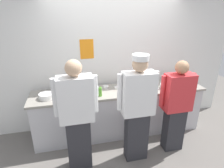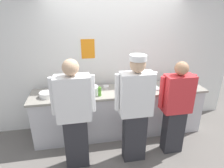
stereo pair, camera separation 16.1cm
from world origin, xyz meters
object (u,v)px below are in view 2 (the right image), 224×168
sheet_tray (144,87)px  chef_center (136,108)px  ramekin_green_sauce (177,87)px  ramekin_orange_sauce (106,86)px  squeeze_bottle_secondary (100,91)px  squeeze_bottle_primary (72,85)px  plate_stack_rear (47,94)px  mixing_bowl_steel (89,90)px  chef_far_right (176,107)px  ramekin_yellow_sauce (117,87)px  chef_near_left (74,114)px  plate_stack_front (167,87)px  deli_cup (124,84)px  ramekin_red_sauce (65,94)px

sheet_tray → chef_center: bearing=-117.1°
ramekin_green_sauce → ramekin_orange_sauce: 1.34m
squeeze_bottle_secondary → ramekin_orange_sauce: (0.16, 0.35, -0.07)m
chef_center → squeeze_bottle_primary: bearing=136.9°
plate_stack_rear → mixing_bowl_steel: size_ratio=0.78×
chef_far_right → ramekin_yellow_sauce: (-0.80, 0.76, 0.09)m
chef_center → squeeze_bottle_secondary: (-0.46, 0.56, 0.07)m
squeeze_bottle_primary → chef_near_left: bearing=-87.3°
chef_far_right → ramekin_orange_sauce: size_ratio=14.62×
plate_stack_front → sheet_tray: 0.43m
chef_far_right → squeeze_bottle_secondary: 1.27m
ramekin_green_sauce → deli_cup: bearing=165.9°
squeeze_bottle_primary → deli_cup: (0.97, 0.01, -0.05)m
squeeze_bottle_secondary → ramekin_red_sauce: 0.60m
plate_stack_rear → squeeze_bottle_primary: 0.46m
chef_near_left → squeeze_bottle_secondary: size_ratio=9.10×
sheet_tray → squeeze_bottle_primary: size_ratio=2.56×
chef_near_left → ramekin_yellow_sauce: size_ratio=18.92×
chef_far_right → ramekin_yellow_sauce: chef_far_right is taller
chef_center → ramekin_orange_sauce: (-0.30, 0.91, -0.00)m
chef_near_left → chef_center: size_ratio=0.99×
ramekin_green_sauce → chef_far_right: bearing=-119.0°
plate_stack_rear → squeeze_bottle_primary: (0.41, 0.19, 0.06)m
squeeze_bottle_secondary → ramekin_green_sauce: squeeze_bottle_secondary is taller
squeeze_bottle_primary → ramekin_red_sauce: 0.25m
squeeze_bottle_secondary → ramekin_orange_sauce: squeeze_bottle_secondary is taller
chef_center → deli_cup: chef_center is taller
ramekin_yellow_sauce → chef_center: bearing=-82.8°
ramekin_yellow_sauce → ramekin_red_sauce: bearing=-171.1°
plate_stack_rear → sheet_tray: bearing=2.5°
ramekin_green_sauce → deli_cup: (-0.98, 0.25, 0.03)m
plate_stack_rear → chef_near_left: bearing=-55.5°
mixing_bowl_steel → ramekin_orange_sauce: mixing_bowl_steel is taller
chef_center → sheet_tray: 0.85m
ramekin_red_sauce → deli_cup: 1.11m
chef_near_left → ramekin_red_sauce: (-0.16, 0.65, 0.02)m
ramekin_orange_sauce → chef_near_left: bearing=-123.7°
chef_near_left → squeeze_bottle_secondary: bearing=51.5°
chef_near_left → ramekin_red_sauce: 0.67m
plate_stack_front → ramekin_yellow_sauce: size_ratio=2.52×
sheet_tray → squeeze_bottle_secondary: size_ratio=2.88×
ramekin_green_sauce → ramekin_red_sauce: ramekin_red_sauce is taller
ramekin_yellow_sauce → ramekin_green_sauce: same height
chef_center → ramekin_green_sauce: (1.01, 0.64, -0.00)m
sheet_tray → ramekin_orange_sauce: (-0.69, 0.14, 0.01)m
squeeze_bottle_primary → squeeze_bottle_secondary: squeeze_bottle_primary is taller
sheet_tray → ramekin_yellow_sauce: bearing=173.2°
ramekin_red_sauce → mixing_bowl_steel: bearing=2.8°
plate_stack_rear → sheet_tray: plate_stack_rear is taller
ramekin_green_sauce → ramekin_red_sauce: size_ratio=0.78×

